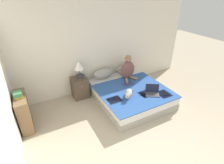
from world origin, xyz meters
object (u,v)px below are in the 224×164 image
object	(u,v)px
pillow_far	(126,68)
cat_tabby	(129,94)
bed	(130,94)
book_stack_top	(18,94)
bookshelf	(24,112)
table_lamp	(79,67)
person_sitting	(128,69)
nightstand	(80,87)
pillow_near	(103,73)
laptop_open	(152,92)

from	to	relation	value
pillow_far	cat_tabby	distance (m)	1.33
bed	cat_tabby	size ratio (longest dim) A/B	4.55
bed	book_stack_top	xyz separation A→B (m)	(-2.57, 0.23, 0.64)
cat_tabby	bookshelf	distance (m)	2.37
cat_tabby	table_lamp	size ratio (longest dim) A/B	0.90
person_sitting	pillow_far	bearing A→B (deg)	65.47
table_lamp	bookshelf	xyz separation A→B (m)	(-1.47, -0.56, -0.51)
nightstand	table_lamp	xyz separation A→B (m)	(0.03, 0.01, 0.61)
pillow_near	bed	bearing A→B (deg)	-65.02
nightstand	book_stack_top	bearing A→B (deg)	-158.99
nightstand	book_stack_top	xyz separation A→B (m)	(-1.44, -0.55, 0.54)
nightstand	table_lamp	size ratio (longest dim) A/B	1.23
pillow_far	laptop_open	xyz separation A→B (m)	(-0.06, -1.33, -0.09)
person_sitting	table_lamp	bearing A→B (deg)	168.08
pillow_near	person_sitting	bearing A→B (deg)	-26.62
pillow_far	person_sitting	distance (m)	0.37
table_lamp	cat_tabby	bearing A→B (deg)	-53.71
person_sitting	bookshelf	xyz separation A→B (m)	(-2.80, -0.27, -0.28)
bed	pillow_far	world-z (taller)	pillow_far
nightstand	table_lamp	bearing A→B (deg)	13.15
bed	cat_tabby	bearing A→B (deg)	-128.53
person_sitting	bed	bearing A→B (deg)	-115.23
table_lamp	pillow_near	bearing A→B (deg)	2.36
person_sitting	book_stack_top	bearing A→B (deg)	-174.31
bookshelf	book_stack_top	bearing A→B (deg)	-137.90
nightstand	bookshelf	distance (m)	1.54
table_lamp	laptop_open	bearing A→B (deg)	-42.68
person_sitting	laptop_open	bearing A→B (deg)	-85.59
person_sitting	nightstand	bearing A→B (deg)	168.61
bookshelf	pillow_near	bearing A→B (deg)	15.02
cat_tabby	nightstand	world-z (taller)	nightstand
bed	book_stack_top	world-z (taller)	book_stack_top
pillow_far	nightstand	distance (m)	1.53
laptop_open	bookshelf	size ratio (longest dim) A/B	0.54
pillow_near	book_stack_top	xyz separation A→B (m)	(-2.19, -0.59, 0.30)
pillow_far	book_stack_top	size ratio (longest dim) A/B	2.69
table_lamp	book_stack_top	distance (m)	1.58
bed	person_sitting	distance (m)	0.74
bed	nightstand	xyz separation A→B (m)	(-1.12, 0.78, 0.10)
pillow_near	book_stack_top	world-z (taller)	book_stack_top
table_lamp	bed	bearing A→B (deg)	-35.79
person_sitting	book_stack_top	xyz separation A→B (m)	(-2.81, -0.28, 0.16)
cat_tabby	nightstand	size ratio (longest dim) A/B	0.73
laptop_open	table_lamp	size ratio (longest dim) A/B	0.88
cat_tabby	table_lamp	world-z (taller)	table_lamp
table_lamp	person_sitting	bearing A→B (deg)	-11.92
bookshelf	cat_tabby	bearing A→B (deg)	-13.95
cat_tabby	table_lamp	xyz separation A→B (m)	(-0.83, 1.13, 0.43)
nightstand	person_sitting	bearing A→B (deg)	-11.39
cat_tabby	bookshelf	bearing A→B (deg)	-62.17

